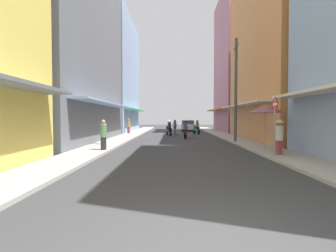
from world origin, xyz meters
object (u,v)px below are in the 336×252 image
at_px(motorbike_green, 197,128).
at_px(utility_pole, 236,90).
at_px(parked_car, 188,125).
at_px(pedestrian_crossing, 129,127).
at_px(vendor_umbrella, 265,109).
at_px(street_sign_no_entry, 275,119).
at_px(motorbike_white, 175,128).
at_px(pedestrian_far, 279,136).
at_px(motorbike_red, 185,130).
at_px(pedestrian_midway, 103,136).
at_px(pedestrian_foreground, 103,133).
at_px(motorbike_black, 169,129).

relative_size(motorbike_green, utility_pole, 0.24).
xyz_separation_m(parked_car, pedestrian_crossing, (-6.83, -7.96, 0.11)).
bearing_deg(vendor_umbrella, street_sign_no_entry, -101.72).
bearing_deg(motorbike_white, pedestrian_far, -73.77).
bearing_deg(pedestrian_crossing, motorbike_red, -40.99).
bearing_deg(utility_pole, pedestrian_midway, -149.92).
relative_size(motorbike_green, motorbike_white, 0.97).
xyz_separation_m(pedestrian_foreground, pedestrian_far, (9.20, -4.26, 0.13)).
bearing_deg(motorbike_green, utility_pole, -79.84).
bearing_deg(street_sign_no_entry, motorbike_black, 107.83).
bearing_deg(parked_car, motorbike_white, -104.25).
bearing_deg(motorbike_red, utility_pole, -51.08).
bearing_deg(motorbike_white, motorbike_green, 5.28).
distance_m(pedestrian_foreground, pedestrian_far, 10.14).
relative_size(motorbike_red, parked_car, 0.43).
distance_m(parked_car, pedestrian_far, 23.30).
bearing_deg(pedestrian_foreground, motorbike_red, 47.12).
bearing_deg(pedestrian_far, vendor_umbrella, 90.91).
xyz_separation_m(motorbike_green, parked_car, (-0.48, 7.20, 0.04)).
bearing_deg(motorbike_red, motorbike_white, 98.70).
relative_size(parked_car, pedestrian_far, 2.44).
bearing_deg(motorbike_green, pedestrian_foreground, -120.86).
xyz_separation_m(motorbike_black, vendor_umbrella, (5.17, -11.93, 1.56)).
distance_m(motorbike_green, pedestrian_crossing, 7.35).
distance_m(motorbike_white, pedestrian_far, 16.38).
distance_m(parked_car, utility_pole, 17.45).
relative_size(pedestrian_crossing, vendor_umbrella, 0.68).
bearing_deg(motorbike_green, pedestrian_crossing, -174.10).
xyz_separation_m(parked_car, pedestrian_midway, (-5.73, -21.67, 0.10)).
height_order(pedestrian_crossing, street_sign_no_entry, street_sign_no_entry).
bearing_deg(motorbike_green, vendor_umbrella, -81.29).
xyz_separation_m(motorbike_green, utility_pole, (1.77, -9.85, 3.01)).
relative_size(pedestrian_far, utility_pole, 0.24).
bearing_deg(pedestrian_foreground, pedestrian_far, -24.88).
distance_m(motorbike_red, parked_car, 13.03).
relative_size(motorbike_black, street_sign_no_entry, 0.66).
bearing_deg(pedestrian_far, motorbike_red, 110.15).
xyz_separation_m(motorbike_white, parked_car, (1.88, 7.42, 0.04)).
distance_m(motorbike_red, motorbike_black, 3.73).
bearing_deg(motorbike_black, motorbike_green, 38.35).
distance_m(motorbike_white, motorbike_black, 2.23).
bearing_deg(pedestrian_midway, pedestrian_crossing, 94.59).
xyz_separation_m(motorbike_green, pedestrian_foreground, (-6.98, -11.68, 0.14)).
height_order(motorbike_white, parked_car, motorbike_white).
height_order(pedestrian_foreground, pedestrian_far, pedestrian_far).
xyz_separation_m(motorbike_white, pedestrian_far, (4.58, -15.73, 0.27)).
distance_m(motorbike_green, parked_car, 7.22).
distance_m(pedestrian_far, vendor_umbrella, 2.10).
bearing_deg(motorbike_white, utility_pole, -66.79).
relative_size(vendor_umbrella, street_sign_no_entry, 0.94).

